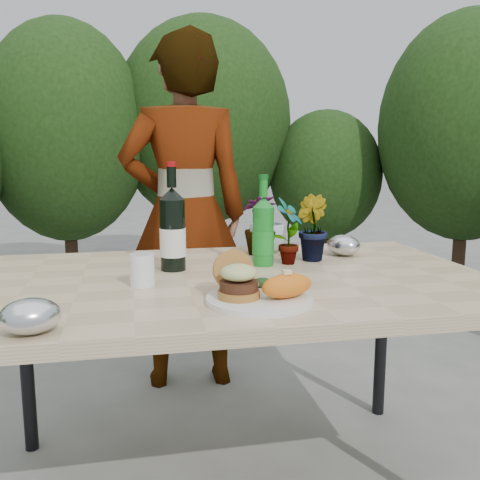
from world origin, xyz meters
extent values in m
cube|color=#CCB088|center=(0.00, 0.00, 0.73)|extent=(1.60, 1.00, 0.04)
cylinder|color=black|center=(-0.72, 0.42, 0.35)|extent=(0.05, 0.05, 0.71)
cylinder|color=black|center=(0.72, 0.42, 0.35)|extent=(0.05, 0.05, 0.71)
cylinder|color=#382316|center=(-0.80, 2.80, 0.21)|extent=(0.10, 0.10, 0.42)
ellipsoid|color=#214115|center=(-0.80, 2.80, 1.27)|extent=(1.26, 1.26, 1.70)
cylinder|color=#382316|center=(0.30, 3.00, 0.25)|extent=(0.10, 0.10, 0.50)
ellipsoid|color=#214115|center=(0.30, 3.00, 1.36)|extent=(1.49, 1.49, 1.73)
cylinder|color=#382316|center=(1.30, 2.70, 0.19)|extent=(0.10, 0.10, 0.38)
ellipsoid|color=#214115|center=(1.30, 2.70, 0.92)|extent=(0.94, 0.94, 1.09)
cylinder|color=#382316|center=(2.20, 2.10, 0.22)|extent=(0.10, 0.10, 0.44)
ellipsoid|color=#214115|center=(2.20, 2.10, 1.30)|extent=(1.33, 1.33, 1.72)
cylinder|color=white|center=(0.01, -0.29, 0.76)|extent=(0.28, 0.28, 0.01)
cylinder|color=#B7722D|center=(-0.05, -0.29, 0.78)|extent=(0.11, 0.11, 0.02)
cylinder|color=#472314|center=(-0.05, -0.29, 0.80)|extent=(0.10, 0.10, 0.02)
ellipsoid|color=beige|center=(-0.05, -0.29, 0.83)|extent=(0.10, 0.10, 0.04)
cylinder|color=#B7722D|center=(-0.05, -0.22, 0.82)|extent=(0.11, 0.06, 0.11)
ellipsoid|color=orange|center=(0.08, -0.31, 0.80)|extent=(0.17, 0.12, 0.06)
ellipsoid|color=olive|center=(0.01, -0.20, 0.78)|extent=(0.04, 0.04, 0.02)
ellipsoid|color=#193814|center=(0.04, -0.20, 0.78)|extent=(0.06, 0.04, 0.03)
cylinder|color=black|center=(-0.18, 0.13, 0.87)|extent=(0.08, 0.08, 0.23)
cylinder|color=white|center=(-0.18, 0.13, 0.84)|extent=(0.09, 0.09, 0.09)
cone|color=black|center=(-0.18, 0.13, 1.00)|extent=(0.08, 0.08, 0.04)
cylinder|color=black|center=(-0.18, 0.13, 1.06)|extent=(0.03, 0.03, 0.07)
cylinder|color=maroon|center=(-0.18, 0.13, 1.10)|extent=(0.04, 0.04, 0.02)
cylinder|color=#178023|center=(0.13, 0.15, 0.85)|extent=(0.07, 0.07, 0.20)
cylinder|color=#198C26|center=(0.13, 0.15, 0.83)|extent=(0.07, 0.07, 0.08)
cone|color=#178023|center=(0.13, 0.15, 0.97)|extent=(0.07, 0.07, 0.04)
cylinder|color=#178023|center=(0.13, 0.15, 1.02)|extent=(0.03, 0.03, 0.06)
cylinder|color=#0C5919|center=(0.13, 0.15, 1.05)|extent=(0.03, 0.03, 0.02)
cylinder|color=white|center=(-0.29, -0.06, 0.80)|extent=(0.07, 0.07, 0.09)
imported|color=#245B1F|center=(0.22, 0.14, 0.87)|extent=(0.14, 0.15, 0.23)
imported|color=#28531C|center=(0.32, 0.20, 0.87)|extent=(0.13, 0.15, 0.23)
imported|color=#20501B|center=(0.16, 0.33, 0.86)|extent=(0.15, 0.15, 0.23)
imported|color=silver|center=(0.20, 0.37, 0.81)|extent=(0.17, 0.17, 0.11)
ellipsoid|color=silver|center=(-0.53, -0.42, 0.79)|extent=(0.15, 0.13, 0.08)
ellipsoid|color=silver|center=(0.46, 0.25, 0.79)|extent=(0.16, 0.17, 0.08)
imported|color=#99624C|center=(-0.07, 0.92, 0.84)|extent=(0.62, 0.41, 1.67)
camera|label=1|loc=(-0.31, -1.60, 1.15)|focal=40.00mm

